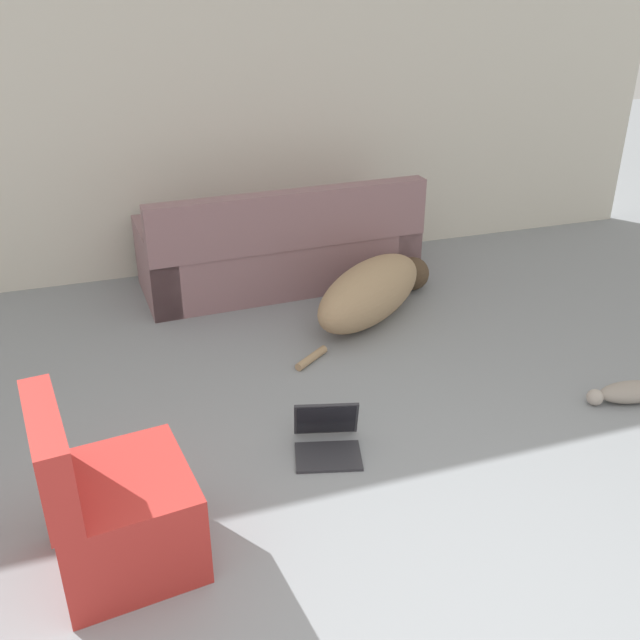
{
  "coord_description": "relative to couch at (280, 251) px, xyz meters",
  "views": [
    {
      "loc": [
        -0.95,
        -1.17,
        2.24
      ],
      "look_at": [
        0.15,
        2.13,
        0.5
      ],
      "focal_mm": 40.0,
      "sensor_mm": 36.0,
      "label": 1
    }
  ],
  "objects": [
    {
      "name": "wall_back",
      "position": [
        -0.39,
        0.53,
        1.02
      ],
      "size": [
        7.8,
        0.06,
        2.56
      ],
      "color": "beige",
      "rests_on": "ground_plane"
    },
    {
      "name": "couch",
      "position": [
        0.0,
        0.0,
        0.0
      ],
      "size": [
        2.11,
        0.89,
        0.82
      ],
      "rotation": [
        0.0,
        0.0,
        3.19
      ],
      "color": "gray",
      "rests_on": "ground_plane"
    },
    {
      "name": "dog",
      "position": [
        0.45,
        -0.79,
        -0.06
      ],
      "size": [
        1.39,
        1.12,
        0.43
      ],
      "rotation": [
        0.0,
        0.0,
        0.66
      ],
      "color": "#A38460",
      "rests_on": "ground_plane"
    },
    {
      "name": "cat",
      "position": [
        1.42,
        -2.26,
        -0.21
      ],
      "size": [
        0.57,
        0.22,
        0.12
      ],
      "rotation": [
        0.0,
        0.0,
        2.98
      ],
      "color": "gray",
      "rests_on": "ground_plane"
    },
    {
      "name": "laptop_open",
      "position": [
        -0.35,
        -2.12,
        -0.19
      ],
      "size": [
        0.41,
        0.41,
        0.24
      ],
      "rotation": [
        0.0,
        0.0,
        -0.26
      ],
      "color": "#2D2D33",
      "rests_on": "ground_plane"
    },
    {
      "name": "side_chair",
      "position": [
        -1.42,
        -2.59,
        0.01
      ],
      "size": [
        0.63,
        0.64,
        0.79
      ],
      "rotation": [
        0.0,
        0.0,
        1.7
      ],
      "color": "#B72D28",
      "rests_on": "ground_plane"
    }
  ]
}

